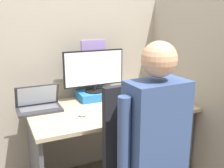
{
  "coord_description": "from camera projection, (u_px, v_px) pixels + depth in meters",
  "views": [
    {
      "loc": [
        -0.87,
        -1.56,
        1.52
      ],
      "look_at": [
        -0.06,
        0.19,
        1.0
      ],
      "focal_mm": 42.0,
      "sensor_mm": 36.0,
      "label": 1
    }
  ],
  "objects": [
    {
      "name": "carrot_toy",
      "position": [
        152.0,
        106.0,
        2.18
      ],
      "size": [
        0.05,
        0.13,
        0.05
      ],
      "color": "orange",
      "rests_on": "desk"
    },
    {
      "name": "mouse",
      "position": [
        82.0,
        114.0,
        2.02
      ],
      "size": [
        0.06,
        0.05,
        0.03
      ],
      "color": "silver",
      "rests_on": "desk"
    },
    {
      "name": "stapler",
      "position": [
        162.0,
        93.0,
        2.52
      ],
      "size": [
        0.04,
        0.17,
        0.06
      ],
      "color": "#A31919",
      "rests_on": "desk"
    },
    {
      "name": "person",
      "position": [
        160.0,
        148.0,
        1.44
      ],
      "size": [
        0.48,
        0.42,
        1.39
      ],
      "color": "black",
      "rests_on": "ground"
    },
    {
      "name": "desk",
      "position": [
        109.0,
        127.0,
        2.31
      ],
      "size": [
        1.36,
        0.76,
        0.75
      ],
      "color": "tan",
      "rests_on": "ground"
    },
    {
      "name": "cubicle_panel_right",
      "position": [
        181.0,
        90.0,
        2.46
      ],
      "size": [
        0.04,
        1.41,
        1.65
      ],
      "color": "gray",
      "rests_on": "ground"
    },
    {
      "name": "cubicle_panel_back",
      "position": [
        92.0,
        86.0,
        2.59
      ],
      "size": [
        1.86,
        0.05,
        1.65
      ],
      "color": "gray",
      "rests_on": "ground"
    },
    {
      "name": "laptop",
      "position": [
        39.0,
        105.0,
        2.15
      ],
      "size": [
        0.35,
        0.21,
        0.21
      ],
      "color": "#2D2D33",
      "rests_on": "desk"
    },
    {
      "name": "monitor",
      "position": [
        94.0,
        70.0,
        2.39
      ],
      "size": [
        0.57,
        0.18,
        0.38
      ],
      "color": "black",
      "rests_on": "paper_box"
    },
    {
      "name": "paper_box",
      "position": [
        95.0,
        95.0,
        2.44
      ],
      "size": [
        0.31,
        0.23,
        0.07
      ],
      "color": "#236BAD",
      "rests_on": "desk"
    }
  ]
}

